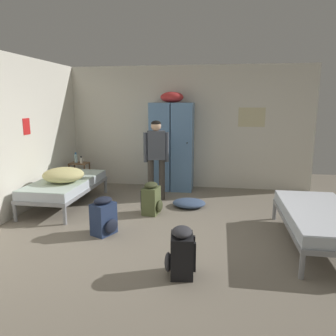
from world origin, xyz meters
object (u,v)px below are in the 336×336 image
Objects in this scene: bed_left_rear at (66,185)px; bedding_heap at (64,175)px; backpack_black at (181,253)px; lotion_bottle at (81,160)px; backpack_navy at (104,217)px; backpack_olive at (152,199)px; clothes_pile_denim at (189,203)px; locker_bank at (172,145)px; shelf_unit at (80,173)px; bed_right at (320,218)px; water_bottle at (76,158)px; person_traveler at (156,153)px.

bedding_heap is (0.07, -0.19, 0.23)m from bed_left_rear.
lotion_bottle is at bearing 128.03° from backpack_black.
backpack_black is at bearing -37.93° from backpack_navy.
bedding_heap is 1.30× the size of backpack_olive.
locker_bank is at bearing 112.75° from clothes_pile_denim.
backpack_olive is at bearing -7.55° from bed_left_rear.
bedding_heap is (0.32, -1.36, 0.27)m from shelf_unit.
locker_bank reaches higher than bedding_heap.
backpack_black is at bearing -51.55° from shelf_unit.
bed_right is 4.97m from water_bottle.
bed_right is 2.00m from backpack_black.
lotion_bottle is 0.26× the size of clothes_pile_denim.
bedding_heap reaches higher than shelf_unit.
bed_right is at bearing 31.34° from backpack_black.
locker_bank is at bearing 77.23° from backpack_navy.
locker_bank is at bearing 39.33° from bed_left_rear.
backpack_navy is (-0.59, -2.61, -0.71)m from locker_bank.
clothes_pile_denim is at bearing 6.71° from bed_left_rear.
locker_bank reaches higher than shelf_unit.
shelf_unit is 2.61× the size of water_bottle.
locker_bank is at bearing 77.57° from person_traveler.
lotion_bottle reaches higher than bed_right.
person_traveler is at bearing 28.07° from bedding_heap.
bed_right is at bearing -27.56° from shelf_unit.
locker_bank is 13.57× the size of lotion_bottle.
backpack_olive is (1.98, -1.41, -0.41)m from water_bottle.
locker_bank is at bearing 99.96° from backpack_black.
backpack_olive is 1.00× the size of backpack_black.
bed_right is 2.31m from clothes_pile_denim.
bedding_heap is 1.43m from water_bottle.
backpack_black is at bearing -86.76° from clothes_pile_denim.
bed_right is 4.81m from lotion_bottle.
bed_left_rear is at bearing 138.07° from backpack_black.
bedding_heap reaches higher than clothes_pile_denim.
person_traveler reaches higher than bed_right.
bed_right is 1.00× the size of bed_left_rear.
water_bottle is at bearing 160.10° from clothes_pile_denim.
clothes_pile_denim is (2.41, -0.87, -0.57)m from lotion_bottle.
person_traveler is 2.78× the size of backpack_navy.
locker_bank is 3.47× the size of clothes_pile_denim.
bed_right is at bearing -47.17° from locker_bank.
water_bottle is 0.40× the size of backpack_navy.
person_traveler is 10.00× the size of lotion_bottle.
shelf_unit is at bearing -14.04° from water_bottle.
clothes_pile_denim is (0.49, -1.17, -0.90)m from locker_bank.
bed_left_rear is at bearing 109.62° from bedding_heap.
backpack_black reaches higher than bed_right.
backpack_black is (2.62, -3.30, -0.09)m from shelf_unit.
locker_bank is 2.11m from water_bottle.
backpack_black is at bearing -80.04° from locker_bank.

